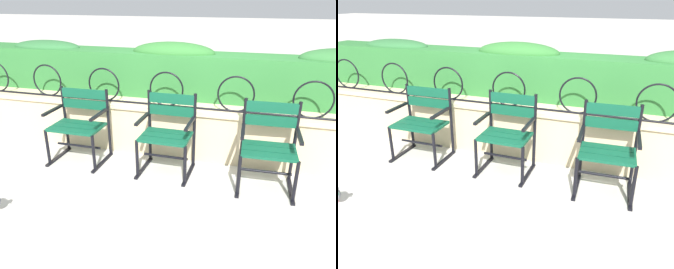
# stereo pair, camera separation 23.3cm
# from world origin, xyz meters

# --- Properties ---
(ground_plane) EXTENTS (60.00, 60.00, 0.00)m
(ground_plane) POSITION_xyz_m (0.00, 0.00, 0.00)
(ground_plane) COLOR #BCB7AD
(stone_wall) EXTENTS (6.70, 0.41, 0.64)m
(stone_wall) POSITION_xyz_m (0.00, 0.82, 0.32)
(stone_wall) COLOR #C6B289
(stone_wall) RESTS_ON ground
(iron_arch_fence) EXTENTS (6.18, 0.02, 0.42)m
(iron_arch_fence) POSITION_xyz_m (-0.18, 0.75, 0.82)
(iron_arch_fence) COLOR black
(iron_arch_fence) RESTS_ON stone_wall
(hedge_row) EXTENTS (6.57, 0.52, 0.69)m
(hedge_row) POSITION_xyz_m (-0.01, 1.26, 0.96)
(hedge_row) COLOR #2D7033
(hedge_row) RESTS_ON stone_wall
(park_chair_left) EXTENTS (0.64, 0.53, 0.85)m
(park_chair_left) POSITION_xyz_m (-1.17, 0.36, 0.46)
(park_chair_left) COLOR #0F4C33
(park_chair_left) RESTS_ON ground
(park_chair_centre) EXTENTS (0.58, 0.52, 0.88)m
(park_chair_centre) POSITION_xyz_m (-0.08, 0.37, 0.47)
(park_chair_centre) COLOR #0F4C33
(park_chair_centre) RESTS_ON ground
(park_chair_right) EXTENTS (0.59, 0.54, 0.89)m
(park_chair_right) POSITION_xyz_m (1.00, 0.31, 0.47)
(park_chair_right) COLOR #0F4C33
(park_chair_right) RESTS_ON ground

